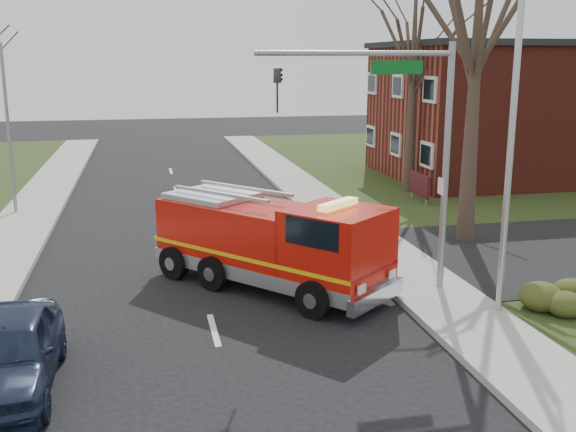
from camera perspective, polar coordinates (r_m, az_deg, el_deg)
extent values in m
plane|color=black|center=(16.50, -6.29, -9.60)|extent=(120.00, 120.00, 0.00)
cube|color=#9D9C97|center=(18.09, 13.80, -7.57)|extent=(2.40, 80.00, 0.15)
cube|color=maroon|center=(39.05, 19.71, 8.20)|extent=(15.00, 10.00, 7.00)
cube|color=black|center=(38.95, 20.12, 13.47)|extent=(15.40, 10.40, 0.30)
cube|color=silver|center=(35.83, 9.12, 6.00)|extent=(0.12, 1.40, 1.20)
cube|color=#451016|center=(30.61, 11.07, 2.64)|extent=(0.12, 2.00, 1.00)
cylinder|color=gray|center=(29.97, 11.62, 1.51)|extent=(0.08, 0.08, 0.90)
cylinder|color=gray|center=(31.42, 10.47, 2.09)|extent=(0.08, 0.08, 0.90)
ellipsoid|color=#313C16|center=(18.51, 23.13, -6.15)|extent=(2.80, 2.00, 0.90)
cone|color=#35271F|center=(23.81, 15.56, 11.82)|extent=(0.64, 0.64, 12.00)
cone|color=#35271F|center=(32.63, 10.50, 10.99)|extent=(0.56, 0.56, 10.50)
cylinder|color=gray|center=(18.68, 13.21, 3.69)|extent=(0.18, 0.18, 6.80)
cylinder|color=gray|center=(17.49, 5.79, 13.54)|extent=(5.20, 0.14, 0.14)
cube|color=#0C591E|center=(17.85, 9.21, 12.31)|extent=(1.40, 0.06, 0.35)
imported|color=black|center=(16.99, -0.83, 12.44)|extent=(0.22, 0.18, 1.10)
cylinder|color=#B7BABF|center=(17.14, 18.31, 5.25)|extent=(0.16, 0.16, 8.40)
cylinder|color=gray|center=(29.79, -22.58, 6.65)|extent=(0.14, 0.14, 7.00)
cube|color=red|center=(19.67, -4.06, -1.53)|extent=(4.77, 5.05, 1.87)
cube|color=red|center=(17.63, 4.20, -2.83)|extent=(3.27, 3.27, 2.14)
cube|color=#B7BABF|center=(19.21, -1.63, -4.23)|extent=(6.28, 6.83, 0.40)
cube|color=#E5B20C|center=(19.07, -1.64, -2.82)|extent=(6.29, 6.84, 0.11)
cube|color=black|center=(16.95, 7.00, -1.20)|extent=(1.60, 1.37, 0.76)
cube|color=#E5D866|center=(17.34, 4.26, 1.00)|extent=(1.29, 1.16, 0.16)
cylinder|color=black|center=(16.99, 2.20, -7.07)|extent=(0.87, 0.95, 0.98)
cylinder|color=black|center=(18.82, 6.34, -5.10)|extent=(0.87, 0.95, 0.98)
cylinder|color=black|center=(20.22, -9.63, -3.92)|extent=(0.87, 0.95, 0.98)
cylinder|color=black|center=(21.78, -5.14, -2.53)|extent=(0.87, 0.95, 0.98)
imported|color=#1C263E|center=(14.48, -22.53, -10.66)|extent=(1.81, 4.49, 1.53)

